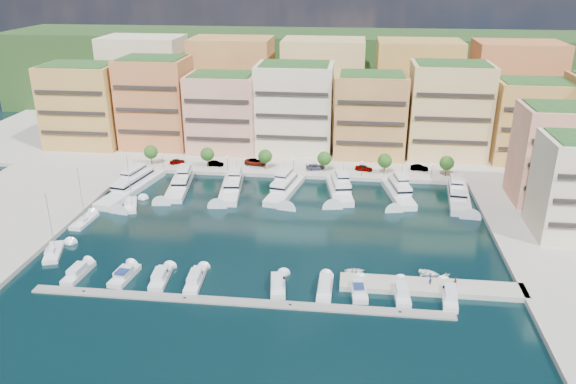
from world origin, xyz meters
name	(u,v)px	position (x,y,z in m)	size (l,w,h in m)	color
ground	(278,227)	(0.00, 0.00, 0.00)	(400.00, 400.00, 0.00)	black
north_quay	(304,143)	(0.00, 62.00, 0.00)	(220.00, 64.00, 2.00)	#9E998E
hillside	(315,108)	(0.00, 110.00, 0.00)	(240.00, 40.00, 58.00)	#1B3917
south_pontoon	(237,303)	(-3.00, -30.00, 0.00)	(72.00, 2.20, 0.35)	gray
finger_pier	(431,290)	(30.00, -22.00, 0.00)	(32.00, 5.00, 2.00)	#9E998E
apartment_0	(84,105)	(-66.00, 49.99, 13.31)	(22.00, 16.50, 24.80)	#B87A43
apartment_1	(156,102)	(-44.00, 51.99, 14.31)	(20.00, 16.50, 26.80)	#C67342
apartment_2	(223,113)	(-23.00, 49.99, 12.31)	(20.00, 15.50, 22.80)	#EAAF82
apartment_3	(295,108)	(-2.00, 51.99, 13.81)	(22.00, 16.50, 25.80)	beige
apartment_4	(370,115)	(20.00, 49.99, 12.81)	(20.00, 15.50, 23.80)	tan
apartment_5	(448,110)	(42.00, 51.99, 14.31)	(22.00, 16.50, 26.80)	#E3B878
apartment_6	(529,121)	(64.00, 49.99, 12.31)	(20.00, 15.50, 22.80)	#B87A43
apartment_east_a	(557,155)	(62.00, 19.99, 12.31)	(18.00, 14.50, 22.80)	#EAAF82
backblock_0	(146,82)	(-55.00, 74.00, 16.00)	(26.00, 18.00, 30.00)	beige
backblock_1	(233,84)	(-25.00, 74.00, 16.00)	(26.00, 18.00, 30.00)	tan
backblock_2	(323,86)	(5.00, 74.00, 16.00)	(26.00, 18.00, 30.00)	#E3B878
backblock_3	(416,88)	(35.00, 74.00, 16.00)	(26.00, 18.00, 30.00)	#B87A43
backblock_4	(513,91)	(65.00, 74.00, 16.00)	(26.00, 18.00, 30.00)	#C67342
tree_0	(151,152)	(-40.00, 33.50, 4.74)	(3.80, 3.80, 5.65)	#473323
tree_1	(207,154)	(-24.00, 33.50, 4.74)	(3.80, 3.80, 5.65)	#473323
tree_2	(265,156)	(-8.00, 33.50, 4.74)	(3.80, 3.80, 5.65)	#473323
tree_3	(324,159)	(8.00, 33.50, 4.74)	(3.80, 3.80, 5.65)	#473323
tree_4	(385,161)	(24.00, 33.50, 4.74)	(3.80, 3.80, 5.65)	#473323
tree_5	(447,163)	(40.00, 33.50, 4.74)	(3.80, 3.80, 5.65)	#473323
lamppost_0	(162,158)	(-36.00, 31.20, 3.83)	(0.30, 0.30, 4.20)	black
lamppost_1	(227,161)	(-18.00, 31.20, 3.83)	(0.30, 0.30, 4.20)	black
lamppost_2	(294,163)	(0.00, 31.20, 3.83)	(0.30, 0.30, 4.20)	black
lamppost_3	(362,166)	(18.00, 31.20, 3.83)	(0.30, 0.30, 4.20)	black
lamppost_4	(432,169)	(36.00, 31.20, 3.83)	(0.30, 0.30, 4.20)	black
yacht_0	(133,185)	(-39.25, 17.20, 1.21)	(9.53, 26.20, 7.30)	silver
yacht_1	(180,184)	(-27.79, 19.86, 1.09)	(7.04, 20.26, 7.30)	silver
yacht_2	(232,186)	(-14.45, 19.89, 1.21)	(6.77, 20.28, 7.30)	silver
yacht_3	(285,188)	(-0.95, 20.14, 1.21)	(8.34, 19.90, 7.30)	silver
yacht_4	(339,189)	(12.56, 20.98, 1.09)	(7.65, 17.98, 7.30)	silver
yacht_5	(398,191)	(26.94, 20.94, 1.21)	(7.71, 18.10, 7.30)	silver
yacht_6	(458,195)	(41.23, 20.17, 1.21)	(6.54, 19.64, 7.30)	silver
cruiser_0	(78,273)	(-33.61, -24.59, 0.55)	(3.17, 8.36, 2.55)	silver
cruiser_1	(124,276)	(-24.83, -24.60, 0.57)	(3.70, 7.94, 2.66)	silver
cruiser_2	(161,278)	(-18.08, -24.59, 0.55)	(3.28, 8.15, 2.55)	silver
cruiser_3	(195,280)	(-11.65, -24.60, 0.55)	(2.97, 9.16, 2.55)	silver
cruiser_5	(278,285)	(3.22, -24.59, 0.55)	(3.56, 8.20, 2.55)	silver
cruiser_6	(325,288)	(11.50, -24.60, 0.55)	(2.62, 8.75, 2.55)	silver
cruiser_7	(359,290)	(17.35, -24.60, 0.57)	(3.21, 7.60, 2.66)	silver
cruiser_8	(401,293)	(24.59, -24.59, 0.55)	(2.84, 8.26, 2.55)	silver
cruiser_9	(450,296)	(32.66, -24.60, 0.55)	(3.30, 9.36, 2.55)	silver
sailboat_1	(84,222)	(-42.73, -2.94, 0.31)	(3.33, 8.58, 13.20)	silver
sailboat_0	(54,253)	(-42.19, -17.40, 0.31)	(5.41, 9.09, 13.20)	silver
sailboat_2	(131,206)	(-35.91, 6.82, 0.31)	(5.54, 9.25, 13.20)	silver
tender_3	(446,275)	(33.14, -17.26, 0.43)	(1.40, 1.63, 0.86)	beige
tender_1	(404,277)	(25.53, -19.00, 0.39)	(1.29, 1.50, 0.79)	beige
tender_2	(429,273)	(30.14, -16.96, 0.40)	(2.76, 3.86, 0.80)	white
tender_0	(355,271)	(16.61, -17.84, 0.39)	(2.66, 3.73, 0.77)	white
car_0	(177,161)	(-33.27, 35.26, 1.71)	(1.67, 4.15, 1.42)	gray
car_1	(215,164)	(-22.14, 34.58, 1.73)	(1.54, 4.43, 1.46)	gray
car_2	(256,162)	(-11.23, 36.90, 1.86)	(2.86, 6.20, 1.72)	gray
car_3	(316,167)	(5.64, 34.97, 1.77)	(2.16, 5.31, 1.54)	gray
car_4	(364,168)	(18.64, 35.55, 1.79)	(1.87, 4.66, 1.59)	gray
car_5	(419,168)	(33.60, 37.51, 1.79)	(1.67, 4.78, 1.58)	gray
person_0	(430,280)	(29.64, -21.93, 1.93)	(0.68, 0.44, 1.85)	navy
person_1	(455,282)	(33.82, -22.04, 1.84)	(0.82, 0.64, 1.68)	#4B3B2D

